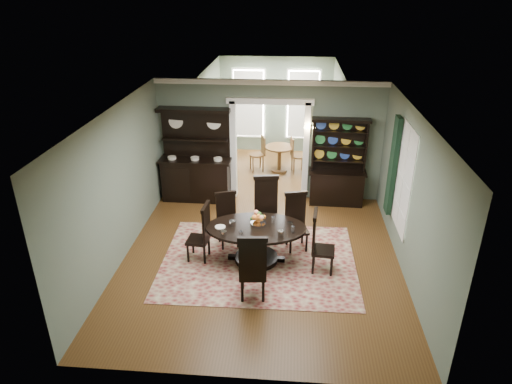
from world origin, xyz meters
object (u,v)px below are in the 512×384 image
Objects in this scene: parlor_table at (279,155)px; welsh_dresser at (337,174)px; dining_table at (256,237)px; sideboard at (196,169)px.

welsh_dresser is at bearing -52.40° from parlor_table.
dining_table is 3.31m from welsh_dresser.
sideboard reaches higher than parlor_table.
dining_table is at bearing -120.74° from welsh_dresser.
sideboard is (-1.74, 2.75, 0.28)m from dining_table.
parlor_table is (2.02, 1.96, -0.31)m from sideboard.
welsh_dresser is at bearing 1.44° from sideboard.
dining_table is 0.93× the size of welsh_dresser.
parlor_table is at bearing 129.22° from welsh_dresser.
parlor_table is at bearing 83.88° from dining_table.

